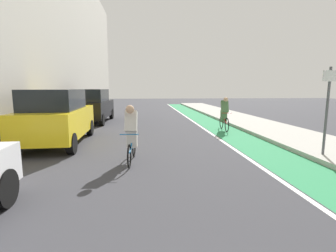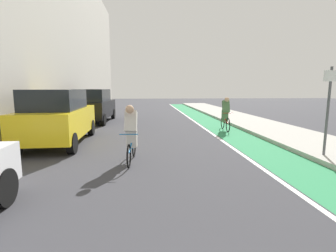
{
  "view_description": "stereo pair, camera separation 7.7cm",
  "coord_description": "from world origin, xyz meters",
  "px_view_note": "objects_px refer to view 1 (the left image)",
  "views": [
    {
      "loc": [
        -0.23,
        1.0,
        2.0
      ],
      "look_at": [
        0.45,
        8.26,
        0.91
      ],
      "focal_mm": 26.55,
      "sensor_mm": 36.0,
      "label": 1
    },
    {
      "loc": [
        -0.15,
        0.99,
        2.0
      ],
      "look_at": [
        0.45,
        8.26,
        0.91
      ],
      "focal_mm": 26.55,
      "sensor_mm": 36.0,
      "label": 2
    }
  ],
  "objects_px": {
    "parked_suv_black": "(92,105)",
    "street_sign_post": "(328,103)",
    "cyclist_trailing": "(224,114)",
    "cyclist_mid": "(131,133)",
    "parked_suv_yellow_cab": "(57,116)"
  },
  "relations": [
    {
      "from": "street_sign_post",
      "to": "cyclist_trailing",
      "type": "bearing_deg",
      "value": 103.56
    },
    {
      "from": "parked_suv_black",
      "to": "cyclist_mid",
      "type": "distance_m",
      "value": 9.03
    },
    {
      "from": "street_sign_post",
      "to": "cyclist_mid",
      "type": "bearing_deg",
      "value": 177.6
    },
    {
      "from": "parked_suv_yellow_cab",
      "to": "cyclist_trailing",
      "type": "bearing_deg",
      "value": 19.2
    },
    {
      "from": "cyclist_trailing",
      "to": "street_sign_post",
      "type": "height_order",
      "value": "street_sign_post"
    },
    {
      "from": "parked_suv_black",
      "to": "cyclist_mid",
      "type": "xyz_separation_m",
      "value": [
        2.79,
        -8.59,
        -0.21
      ]
    },
    {
      "from": "cyclist_mid",
      "to": "cyclist_trailing",
      "type": "distance_m",
      "value": 6.5
    },
    {
      "from": "parked_suv_yellow_cab",
      "to": "street_sign_post",
      "type": "distance_m",
      "value": 8.71
    },
    {
      "from": "parked_suv_black",
      "to": "street_sign_post",
      "type": "distance_m",
      "value": 12.09
    },
    {
      "from": "parked_suv_black",
      "to": "cyclist_mid",
      "type": "height_order",
      "value": "parked_suv_black"
    },
    {
      "from": "cyclist_mid",
      "to": "street_sign_post",
      "type": "bearing_deg",
      "value": -2.4
    },
    {
      "from": "parked_suv_yellow_cab",
      "to": "street_sign_post",
      "type": "bearing_deg",
      "value": -18.45
    },
    {
      "from": "parked_suv_black",
      "to": "cyclist_trailing",
      "type": "height_order",
      "value": "parked_suv_black"
    },
    {
      "from": "cyclist_mid",
      "to": "street_sign_post",
      "type": "distance_m",
      "value": 5.52
    },
    {
      "from": "parked_suv_yellow_cab",
      "to": "parked_suv_black",
      "type": "bearing_deg",
      "value": 90.04
    }
  ]
}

